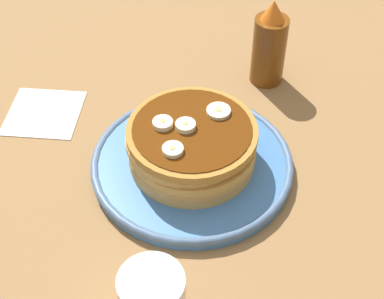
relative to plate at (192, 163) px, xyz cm
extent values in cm
cube|color=olive|center=(0.00, 0.00, -2.56)|extent=(140.00, 140.00, 3.00)
cylinder|color=#3F72B2|center=(0.00, 0.00, -0.24)|extent=(27.68, 27.68, 1.64)
torus|color=#496588|center=(0.00, 0.00, 0.33)|extent=(28.00, 28.00, 1.15)
cylinder|color=tan|center=(-0.43, 0.36, 1.18)|extent=(17.20, 17.20, 1.20)
cylinder|color=#BF8947|center=(0.14, 0.49, 2.38)|extent=(17.32, 17.32, 1.20)
cylinder|color=gold|center=(0.41, 0.09, 3.59)|extent=(17.24, 17.24, 1.20)
cylinder|color=tan|center=(-0.20, -0.51, 4.79)|extent=(16.70, 16.70, 1.20)
cylinder|color=#AA7731|center=(0.34, -0.02, 5.99)|extent=(17.42, 17.42, 1.20)
cylinder|color=#592B0A|center=(0.00, 0.00, 6.67)|extent=(15.79, 15.79, 0.16)
cylinder|color=#EDF2C6|center=(0.25, -0.85, 7.04)|extent=(2.67, 2.67, 0.90)
cylinder|color=tan|center=(0.25, -0.85, 7.53)|extent=(0.75, 0.75, 0.08)
cylinder|color=#F6E5BB|center=(-0.45, -3.87, 7.03)|extent=(2.69, 2.69, 0.87)
cylinder|color=tan|center=(-0.45, -3.87, 7.50)|extent=(0.75, 0.75, 0.08)
cylinder|color=#EBEEBC|center=(4.51, -1.74, 6.98)|extent=(2.71, 2.71, 0.79)
cylinder|color=tan|center=(4.51, -1.74, 7.42)|extent=(0.76, 0.76, 0.08)
cylinder|color=#F3E6C4|center=(-3.56, 3.05, 6.93)|extent=(3.26, 3.26, 0.68)
cylinder|color=tan|center=(-3.56, 3.05, 7.31)|extent=(0.91, 0.91, 0.08)
cylinder|color=black|center=(23.23, -0.75, 6.27)|extent=(6.07, 6.07, 0.49)
cube|color=white|center=(-8.03, -24.30, -0.91)|extent=(11.61, 11.61, 0.30)
cylinder|color=brown|center=(-21.65, 8.98, 4.60)|extent=(5.33, 5.33, 11.33)
cone|color=orange|center=(-21.65, 8.98, 11.87)|extent=(3.73, 3.73, 3.20)
camera|label=1|loc=(53.26, 8.05, 57.73)|focal=53.28mm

